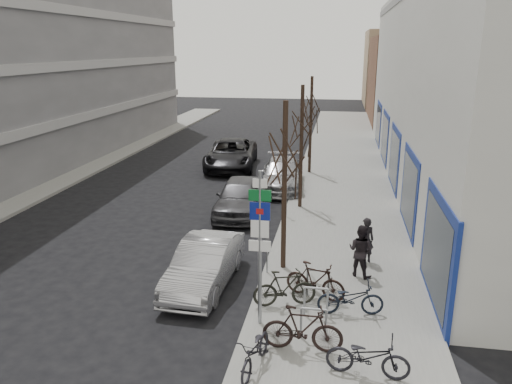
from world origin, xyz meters
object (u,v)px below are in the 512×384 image
(tree_mid, at_px, (302,118))
(bike_rack, at_px, (316,298))
(meter_back, at_px, (298,169))
(pedestrian_near, at_px, (365,240))
(bike_mid_curb, at_px, (351,296))
(bike_far_inner, at_px, (315,280))
(highway_sign_pole, at_px, (260,240))
(meter_mid, at_px, (286,199))
(tree_near, at_px, (285,147))
(pedestrian_far, at_px, (361,250))
(bike_mid_inner, at_px, (285,288))
(parked_car_mid, at_px, (240,196))
(parked_car_back, at_px, (282,174))
(bike_far_curb, at_px, (368,353))
(bike_near_right, at_px, (303,328))
(meter_front, at_px, (267,250))
(tree_far, at_px, (311,102))
(bike_near_left, at_px, (256,348))
(parked_car_front, at_px, (204,264))
(lane_car, at_px, (231,154))

(tree_mid, bearing_deg, bike_rack, -82.72)
(bike_rack, relative_size, meter_back, 1.78)
(bike_rack, xyz_separation_m, pedestrian_near, (1.42, 3.78, 0.26))
(bike_rack, height_order, tree_mid, tree_mid)
(bike_mid_curb, height_order, bike_far_inner, bike_far_inner)
(highway_sign_pole, relative_size, meter_mid, 3.31)
(tree_near, height_order, tree_mid, same)
(meter_mid, xyz_separation_m, pedestrian_far, (2.87, -5.22, 0.08))
(bike_mid_inner, distance_m, parked_car_mid, 8.49)
(tree_mid, distance_m, parked_car_back, 4.90)
(tree_mid, bearing_deg, pedestrian_near, -65.04)
(bike_far_curb, bearing_deg, bike_near_right, 69.55)
(meter_front, height_order, bike_near_right, meter_front)
(tree_mid, height_order, tree_far, same)
(bike_rack, distance_m, pedestrian_far, 2.96)
(meter_front, bearing_deg, tree_mid, 86.32)
(tree_mid, relative_size, bike_mid_curb, 3.13)
(bike_mid_curb, relative_size, parked_car_mid, 0.38)
(tree_mid, xyz_separation_m, pedestrian_far, (2.42, -6.72, -3.11))
(tree_far, height_order, parked_car_mid, tree_far)
(meter_front, distance_m, bike_far_inner, 2.13)
(highway_sign_pole, height_order, pedestrian_near, highway_sign_pole)
(tree_near, distance_m, meter_mid, 5.95)
(highway_sign_pole, distance_m, bike_mid_inner, 2.11)
(tree_far, relative_size, bike_near_left, 3.24)
(tree_mid, distance_m, parked_car_front, 8.91)
(bike_near_right, bearing_deg, tree_mid, 5.38)
(bike_mid_inner, height_order, parked_car_back, parked_car_back)
(tree_mid, bearing_deg, meter_back, 96.42)
(tree_mid, height_order, bike_mid_curb, tree_mid)
(tree_far, bearing_deg, meter_mid, -93.22)
(bike_rack, relative_size, parked_car_front, 0.53)
(bike_mid_curb, bearing_deg, parked_car_front, 66.96)
(meter_mid, distance_m, bike_near_left, 10.44)
(highway_sign_pole, xyz_separation_m, meter_front, (-0.25, 3.01, -1.54))
(meter_mid, height_order, pedestrian_far, pedestrian_far)
(meter_mid, relative_size, lane_car, 0.21)
(parked_car_mid, distance_m, pedestrian_near, 6.91)
(tree_near, bearing_deg, parked_car_back, 96.97)
(bike_rack, distance_m, bike_far_inner, 0.99)
(bike_near_right, relative_size, pedestrian_far, 1.14)
(bike_mid_inner, bearing_deg, pedestrian_far, -59.95)
(bike_rack, xyz_separation_m, bike_near_left, (-1.18, -2.52, 0.01))
(meter_front, distance_m, bike_near_right, 4.29)
(tree_mid, height_order, pedestrian_far, tree_mid)
(bike_rack, bearing_deg, bike_far_curb, -62.17)
(tree_near, distance_m, bike_far_curb, 6.70)
(bike_near_right, xyz_separation_m, parked_car_back, (-2.18, 14.40, 0.01))
(bike_near_right, bearing_deg, bike_near_left, 133.10)
(tree_far, height_order, bike_mid_inner, tree_far)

